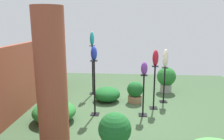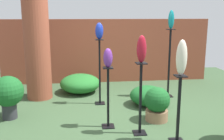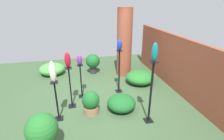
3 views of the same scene
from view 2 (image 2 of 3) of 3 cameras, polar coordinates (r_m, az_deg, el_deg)
ground_plane at (r=4.94m, az=1.68°, el=-9.74°), size 8.00×8.00×0.00m
brick_wall_back at (r=7.11m, az=-1.17°, el=4.16°), size 5.60×0.12×1.70m
brick_pillar at (r=5.86m, az=-16.03°, el=5.81°), size 0.55×0.55×2.48m
pedestal_ruby at (r=4.06m, az=6.19°, el=-6.96°), size 0.20×0.20×1.13m
pedestal_teal at (r=5.95m, az=12.31°, el=0.86°), size 0.20×0.20×1.52m
pedestal_violet at (r=4.29m, az=-0.86°, el=-6.65°), size 0.20×0.20×1.01m
pedestal_cobalt at (r=5.36m, az=-2.69°, el=-1.05°), size 0.20×0.20×1.34m
pedestal_ivory at (r=3.93m, az=14.27°, el=-8.92°), size 0.20×0.20×1.00m
art_vase_ruby at (r=3.87m, az=6.46°, el=4.55°), size 0.14×0.15×0.41m
art_vase_teal at (r=5.84m, az=12.76°, el=10.66°), size 0.13×0.13×0.40m
art_vase_violet at (r=4.12m, az=-0.89°, el=2.66°), size 0.15×0.15×0.30m
art_vase_cobalt at (r=5.23m, az=-2.79°, el=8.48°), size 0.16×0.15×0.33m
art_vase_ivory at (r=3.72m, az=14.91°, el=2.61°), size 0.15×0.15×0.50m
potted_plant_mid_left at (r=4.67m, az=9.78°, el=-7.20°), size 0.45×0.45×0.60m
potted_plant_near_pillar at (r=4.98m, az=-21.68°, el=-4.72°), size 0.55×0.55×0.78m
foliage_bed_east at (r=6.29m, az=-6.96°, el=-2.91°), size 0.95×0.98×0.43m
foliage_bed_west at (r=5.44m, az=7.79°, el=-5.55°), size 0.73×0.75×0.40m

